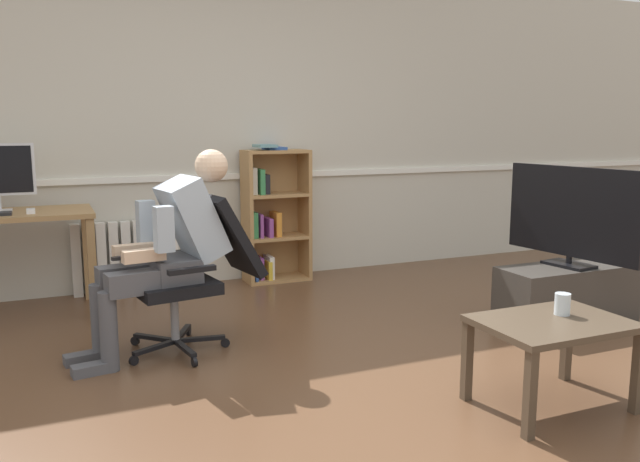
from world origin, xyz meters
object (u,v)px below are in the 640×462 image
Objects in this scene: coffee_table at (552,333)px; tv_screen at (572,214)px; office_chair at (199,265)px; radiator at (126,257)px; tv_stand at (567,294)px; bookshelf at (272,216)px; person_seated at (167,247)px; drinking_glass at (562,304)px; computer_mouse at (31,211)px.

tv_screen is at bearing 42.88° from coffee_table.
coffee_table is (1.37, -1.53, -0.14)m from office_chair.
radiator is 0.85× the size of tv_stand.
bookshelf is 2.50m from tv_stand.
person_seated reaches higher than coffee_table.
person_seated is at bearing -87.98° from radiator.
tv_stand is at bearing 42.92° from coffee_table.
computer_mouse is at bearing 133.48° from drinking_glass.
bookshelf is 0.98× the size of person_seated.
office_chair is 0.92× the size of tv_screen.
person_seated is at bearing -128.19° from bookshelf.
coffee_table is at bearing -82.70° from bookshelf.
drinking_glass is (1.47, -1.48, -0.02)m from office_chair.
tv_stand is (2.69, -2.09, -0.09)m from radiator.
radiator reaches higher than drinking_glass.
drinking_glass is at bearing 39.86° from person_seated.
bookshelf reaches higher than coffee_table.
person_seated reaches higher than computer_mouse.
computer_mouse is 3.48m from coffee_table.
computer_mouse is 3.77m from tv_stand.
coffee_table is (2.30, -2.58, -0.40)m from computer_mouse.
office_chair is 0.96× the size of tv_stand.
drinking_glass is (2.40, -2.53, -0.28)m from computer_mouse.
bookshelf reaches higher than office_chair.
office_chair is 1.34× the size of coffee_table.
office_chair is (0.25, -1.56, 0.22)m from radiator.
bookshelf reaches higher than computer_mouse.
computer_mouse is 0.98m from radiator.
coffee_table reaches higher than tv_stand.
drinking_glass reaches higher than coffee_table.
coffee_table is (1.61, -3.09, 0.08)m from radiator.
drinking_glass is (1.72, -3.04, 0.20)m from radiator.
coffee_table is (-1.08, -1.00, 0.17)m from tv_stand.
computer_mouse is at bearing -167.83° from bookshelf.
office_chair is 0.24m from person_seated.
bookshelf is 1.42× the size of radiator.
office_chair is at bearing 167.79° from tv_stand.
tv_stand is (2.64, -0.50, -0.45)m from person_seated.
person_seated is at bearing 136.03° from coffee_table.
tv_screen reaches higher than radiator.
tv_screen is (0.00, 0.00, 0.56)m from tv_stand.
coffee_table is 6.59× the size of drinking_glass.
computer_mouse reaches higher than radiator.
drinking_glass is at bearing 126.07° from tv_screen.
tv_stand is 1.39× the size of coffee_table.
person_seated is (0.06, -1.59, 0.36)m from radiator.
bookshelf is at bearing 132.77° from person_seated.
radiator is 0.89× the size of office_chair.
office_chair reaches higher than radiator.
radiator is 3.50m from drinking_glass.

